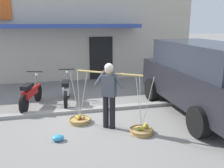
{
  "coord_description": "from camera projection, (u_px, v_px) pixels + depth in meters",
  "views": [
    {
      "loc": [
        -1.25,
        -6.33,
        2.67
      ],
      "look_at": [
        0.43,
        0.6,
        0.85
      ],
      "focal_mm": 39.11,
      "sensor_mm": 36.0,
      "label": 1
    }
  ],
  "objects": [
    {
      "name": "motorcycle_second_in_row",
      "position": [
        67.0,
        90.0,
        8.17
      ],
      "size": [
        0.54,
        1.82,
        1.09
      ],
      "color": "black",
      "rests_on": "ground"
    },
    {
      "name": "parked_truck",
      "position": [
        203.0,
        76.0,
        7.13
      ],
      "size": [
        2.19,
        4.82,
        2.1
      ],
      "color": "black",
      "rests_on": "ground"
    },
    {
      "name": "fruit_basket_left_side",
      "position": [
        142.0,
        130.0,
        6.01
      ],
      "size": [
        0.6,
        0.6,
        1.45
      ],
      "color": "#B2894C",
      "rests_on": "ground"
    },
    {
      "name": "fruit_basket_right_side",
      "position": [
        80.0,
        120.0,
        6.65
      ],
      "size": [
        0.6,
        0.6,
        1.45
      ],
      "color": "#B2894C",
      "rests_on": "ground"
    },
    {
      "name": "plastic_litter_bag",
      "position": [
        58.0,
        138.0,
        5.63
      ],
      "size": [
        0.28,
        0.22,
        0.14
      ],
      "primitive_type": "ellipsoid",
      "color": "#3393D1",
      "rests_on": "ground"
    },
    {
      "name": "motorcycle_nearest_shop",
      "position": [
        31.0,
        94.0,
        7.77
      ],
      "size": [
        0.68,
        1.77,
        1.09
      ],
      "color": "black",
      "rests_on": "ground"
    },
    {
      "name": "storefront_building",
      "position": [
        56.0,
        33.0,
        13.16
      ],
      "size": [
        13.0,
        6.0,
        4.2
      ],
      "color": "beige",
      "rests_on": "ground"
    },
    {
      "name": "ground_plane",
      "position": [
        102.0,
        119.0,
        6.91
      ],
      "size": [
        90.0,
        90.0,
        0.0
      ],
      "primitive_type": "plane",
      "color": "gray"
    },
    {
      "name": "sidewalk_curb",
      "position": [
        98.0,
        109.0,
        7.55
      ],
      "size": [
        20.0,
        0.24,
        0.1
      ],
      "primitive_type": "cube",
      "color": "gray",
      "rests_on": "ground"
    },
    {
      "name": "fruit_vendor",
      "position": [
        109.0,
        91.0,
        6.11
      ],
      "size": [
        1.43,
        1.06,
        1.7
      ],
      "color": "black",
      "rests_on": "ground"
    }
  ]
}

